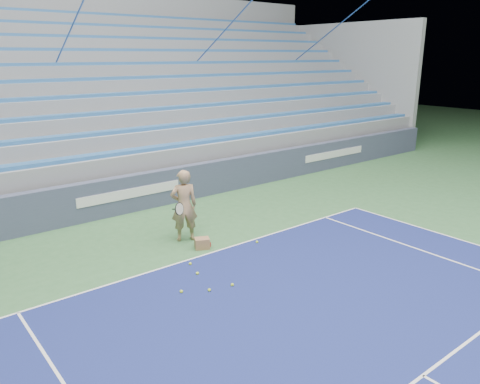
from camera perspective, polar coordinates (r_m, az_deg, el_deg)
name	(u,v)px	position (r m, az deg, el deg)	size (l,w,h in m)	color
sponsor_barrier	(129,194)	(14.09, -13.43, -0.21)	(30.00, 0.32, 1.10)	#3E455F
bleachers	(57,113)	(19.00, -21.39, 8.90)	(31.00, 9.15, 7.30)	gray
tennis_player	(184,206)	(11.57, -6.85, -1.66)	(0.99, 0.94, 1.81)	tan
ball_box	(202,243)	(11.29, -4.64, -6.25)	(0.42, 0.39, 0.26)	#906745
tennis_ball_0	(257,242)	(11.59, 2.09, -6.10)	(0.07, 0.07, 0.07)	#C4E72F
tennis_ball_1	(197,273)	(10.05, -5.22, -9.85)	(0.07, 0.07, 0.07)	#C4E72F
tennis_ball_2	(181,292)	(9.38, -7.16, -11.95)	(0.07, 0.07, 0.07)	#C4E72F
tennis_ball_3	(190,264)	(10.49, -6.08, -8.69)	(0.07, 0.07, 0.07)	#C4E72F
tennis_ball_4	(232,285)	(9.55, -0.95, -11.25)	(0.07, 0.07, 0.07)	#C4E72F
tennis_ball_5	(209,290)	(9.38, -3.76, -11.84)	(0.07, 0.07, 0.07)	#C4E72F
tennis_ball_6	(197,246)	(11.38, -5.30, -6.61)	(0.07, 0.07, 0.07)	#C4E72F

